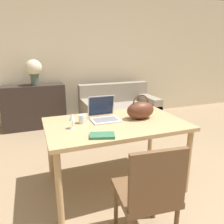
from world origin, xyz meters
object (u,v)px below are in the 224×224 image
(laptop, at_px, (103,113))
(wine_glass, at_px, (72,118))
(flower_vase, at_px, (34,70))
(chair, at_px, (149,191))
(couch, at_px, (118,111))
(handbag, at_px, (140,110))
(drinking_glass, at_px, (82,119))

(laptop, relative_size, wine_glass, 1.96)
(wine_glass, bearing_deg, flower_vase, 96.36)
(chair, xyz_separation_m, couch, (0.92, 2.84, -0.22))
(couch, xyz_separation_m, wine_glass, (-1.32, -2.01, 0.60))
(laptop, height_order, handbag, handbag)
(handbag, bearing_deg, laptop, 160.84)
(handbag, bearing_deg, chair, -112.99)
(couch, bearing_deg, handbag, -105.48)
(drinking_glass, bearing_deg, chair, -73.55)
(couch, distance_m, handbag, 2.13)
(laptop, bearing_deg, drinking_glass, -166.91)
(drinking_glass, bearing_deg, couch, 57.71)
(couch, relative_size, wine_glass, 9.70)
(flower_vase, bearing_deg, couch, -11.94)
(chair, bearing_deg, laptop, 97.18)
(drinking_glass, distance_m, wine_glass, 0.19)
(drinking_glass, relative_size, handbag, 0.29)
(drinking_glass, xyz_separation_m, handbag, (0.65, -0.08, 0.06))
(laptop, distance_m, flower_vase, 2.28)
(chair, bearing_deg, flower_vase, 107.80)
(wine_glass, bearing_deg, laptop, 24.90)
(wine_glass, relative_size, handbag, 0.49)
(drinking_glass, relative_size, flower_vase, 0.20)
(wine_glass, bearing_deg, handbag, 3.12)
(drinking_glass, bearing_deg, handbag, -6.71)
(wine_glass, relative_size, flower_vase, 0.33)
(drinking_glass, xyz_separation_m, flower_vase, (-0.39, 2.23, 0.33))
(wine_glass, distance_m, flower_vase, 2.38)
(couch, bearing_deg, chair, -107.86)
(chair, height_order, wine_glass, wine_glass)
(handbag, xyz_separation_m, flower_vase, (-1.04, 2.30, 0.28))
(chair, xyz_separation_m, flower_vase, (-0.67, 3.18, 0.65))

